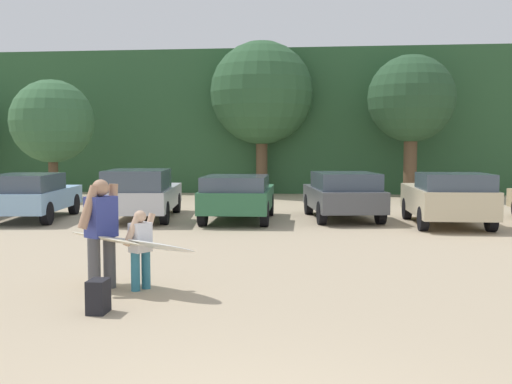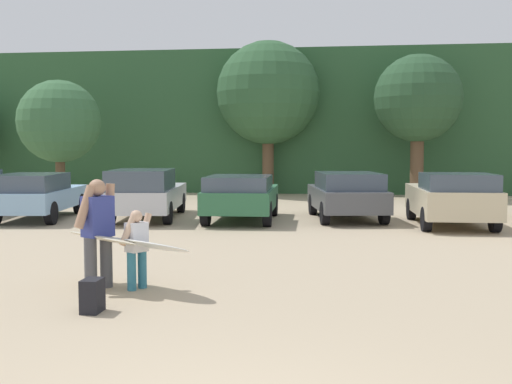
# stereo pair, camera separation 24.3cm
# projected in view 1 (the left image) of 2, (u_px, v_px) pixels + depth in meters

# --- Properties ---
(hillside_ridge) EXTENTS (108.00, 12.00, 6.68)m
(hillside_ridge) POSITION_uv_depth(u_px,v_px,m) (314.00, 125.00, 34.33)
(hillside_ridge) COLOR #2D5633
(hillside_ridge) RESTS_ON ground_plane
(tree_far_right) EXTENTS (3.42, 3.42, 4.93)m
(tree_far_right) POSITION_uv_depth(u_px,v_px,m) (52.00, 122.00, 25.64)
(tree_far_right) COLOR brown
(tree_far_right) RESTS_ON ground_plane
(tree_far_left) EXTENTS (4.61, 4.61, 6.88)m
(tree_far_left) POSITION_uv_depth(u_px,v_px,m) (262.00, 93.00, 27.84)
(tree_far_left) COLOR brown
(tree_far_left) RESTS_ON ground_plane
(tree_ridge_back) EXTENTS (3.65, 3.65, 6.01)m
(tree_ridge_back) POSITION_uv_depth(u_px,v_px,m) (411.00, 100.00, 26.00)
(tree_ridge_back) COLOR brown
(tree_ridge_back) RESTS_ON ground_plane
(parked_car_sky_blue) EXTENTS (2.28, 4.41, 1.40)m
(parked_car_sky_blue) POSITION_uv_depth(u_px,v_px,m) (32.00, 195.00, 18.54)
(parked_car_sky_blue) COLOR #84ADD1
(parked_car_sky_blue) RESTS_ON ground_plane
(parked_car_silver) EXTENTS (2.39, 4.90, 1.53)m
(parked_car_silver) POSITION_uv_depth(u_px,v_px,m) (142.00, 193.00, 18.71)
(parked_car_silver) COLOR silver
(parked_car_silver) RESTS_ON ground_plane
(parked_car_forest_green) EXTENTS (2.04, 4.09, 1.36)m
(parked_car_forest_green) POSITION_uv_depth(u_px,v_px,m) (238.00, 195.00, 18.26)
(parked_car_forest_green) COLOR #2D6642
(parked_car_forest_green) RESTS_ON ground_plane
(parked_car_dark_gray) EXTENTS (2.49, 4.24, 1.43)m
(parked_car_dark_gray) POSITION_uv_depth(u_px,v_px,m) (343.00, 194.00, 18.72)
(parked_car_dark_gray) COLOR #4C4F54
(parked_car_dark_gray) RESTS_ON ground_plane
(parked_car_champagne) EXTENTS (2.04, 4.02, 1.49)m
(parked_car_champagne) POSITION_uv_depth(u_px,v_px,m) (448.00, 198.00, 17.25)
(parked_car_champagne) COLOR beige
(parked_car_champagne) RESTS_ON ground_plane
(person_adult) EXTENTS (0.52, 0.70, 1.71)m
(person_adult) POSITION_uv_depth(u_px,v_px,m) (101.00, 228.00, 9.59)
(person_adult) COLOR #4C4C51
(person_adult) RESTS_ON ground_plane
(person_child) EXTENTS (0.42, 0.58, 1.23)m
(person_child) POSITION_uv_depth(u_px,v_px,m) (140.00, 245.00, 9.58)
(person_child) COLOR teal
(person_child) RESTS_ON ground_plane
(surfboard_cream) EXTENTS (1.73, 1.50, 0.20)m
(surfboard_cream) POSITION_uv_depth(u_px,v_px,m) (104.00, 238.00, 9.67)
(surfboard_cream) COLOR beige
(surfboard_white) EXTENTS (2.08, 1.55, 0.26)m
(surfboard_white) POSITION_uv_depth(u_px,v_px,m) (143.00, 244.00, 9.53)
(surfboard_white) COLOR white
(backpack_dropped) EXTENTS (0.24, 0.34, 0.45)m
(backpack_dropped) POSITION_uv_depth(u_px,v_px,m) (98.00, 296.00, 8.27)
(backpack_dropped) COLOR black
(backpack_dropped) RESTS_ON ground_plane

